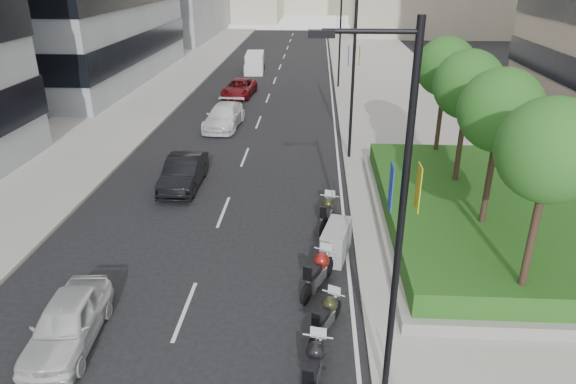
# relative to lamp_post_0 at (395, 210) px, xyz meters

# --- Properties ---
(sidewalk_right) EXTENTS (10.00, 100.00, 0.15)m
(sidewalk_right) POSITION_rel_lamp_post_0_xyz_m (4.86, 29.00, -4.99)
(sidewalk_right) COLOR #9E9B93
(sidewalk_right) RESTS_ON ground
(sidewalk_left) EXTENTS (8.00, 100.00, 0.15)m
(sidewalk_left) POSITION_rel_lamp_post_0_xyz_m (-16.14, 29.00, -4.99)
(sidewalk_left) COLOR #9E9B93
(sidewalk_left) RESTS_ON ground
(lane_edge) EXTENTS (0.12, 100.00, 0.01)m
(lane_edge) POSITION_rel_lamp_post_0_xyz_m (-0.44, 29.00, -5.06)
(lane_edge) COLOR silver
(lane_edge) RESTS_ON ground
(lane_centre) EXTENTS (0.12, 100.00, 0.01)m
(lane_centre) POSITION_rel_lamp_post_0_xyz_m (-5.64, 29.00, -5.06)
(lane_centre) COLOR silver
(lane_centre) RESTS_ON ground
(planter) EXTENTS (10.00, 14.00, 0.40)m
(planter) POSITION_rel_lamp_post_0_xyz_m (5.86, 9.00, -4.72)
(planter) COLOR gray
(planter) RESTS_ON sidewalk_right
(hedge) EXTENTS (9.40, 13.40, 0.80)m
(hedge) POSITION_rel_lamp_post_0_xyz_m (5.86, 9.00, -4.12)
(hedge) COLOR #154B15
(hedge) RESTS_ON planter
(tree_0) EXTENTS (2.80, 2.80, 6.30)m
(tree_0) POSITION_rel_lamp_post_0_xyz_m (4.36, 3.00, 0.36)
(tree_0) COLOR #332319
(tree_0) RESTS_ON planter
(tree_1) EXTENTS (2.80, 2.80, 6.30)m
(tree_1) POSITION_rel_lamp_post_0_xyz_m (4.36, 7.00, 0.36)
(tree_1) COLOR #332319
(tree_1) RESTS_ON planter
(tree_2) EXTENTS (2.80, 2.80, 6.30)m
(tree_2) POSITION_rel_lamp_post_0_xyz_m (4.36, 11.00, 0.36)
(tree_2) COLOR #332319
(tree_2) RESTS_ON planter
(tree_3) EXTENTS (2.80, 2.80, 6.30)m
(tree_3) POSITION_rel_lamp_post_0_xyz_m (4.36, 15.00, 0.36)
(tree_3) COLOR #332319
(tree_3) RESTS_ON planter
(lamp_post_0) EXTENTS (2.34, 0.45, 9.00)m
(lamp_post_0) POSITION_rel_lamp_post_0_xyz_m (0.00, 0.00, 0.00)
(lamp_post_0) COLOR black
(lamp_post_0) RESTS_ON ground
(lamp_post_1) EXTENTS (2.34, 0.45, 9.00)m
(lamp_post_1) POSITION_rel_lamp_post_0_xyz_m (0.00, 17.00, 0.00)
(lamp_post_1) COLOR black
(lamp_post_1) RESTS_ON ground
(lamp_post_2) EXTENTS (2.34, 0.45, 9.00)m
(lamp_post_2) POSITION_rel_lamp_post_0_xyz_m (0.00, 35.00, 0.00)
(lamp_post_2) COLOR black
(lamp_post_2) RESTS_ON ground
(motorcycle_2) EXTENTS (0.78, 2.34, 1.17)m
(motorcycle_2) POSITION_rel_lamp_post_0_xyz_m (-1.62, 0.09, -4.44)
(motorcycle_2) COLOR black
(motorcycle_2) RESTS_ON ground
(motorcycle_3) EXTENTS (1.04, 1.98, 1.06)m
(motorcycle_3) POSITION_rel_lamp_post_0_xyz_m (-1.28, 2.25, -4.50)
(motorcycle_3) COLOR black
(motorcycle_3) RESTS_ON ground
(motorcycle_4) EXTENTS (1.17, 2.23, 1.19)m
(motorcycle_4) POSITION_rel_lamp_post_0_xyz_m (-1.53, 4.43, -4.43)
(motorcycle_4) COLOR black
(motorcycle_4) RESTS_ON ground
(motorcycle_5) EXTENTS (1.23, 2.11, 1.20)m
(motorcycle_5) POSITION_rel_lamp_post_0_xyz_m (-0.88, 6.56, -4.46)
(motorcycle_5) COLOR black
(motorcycle_5) RESTS_ON ground
(motorcycle_6) EXTENTS (0.80, 2.33, 1.17)m
(motorcycle_6) POSITION_rel_lamp_post_0_xyz_m (-1.18, 8.87, -4.44)
(motorcycle_6) COLOR black
(motorcycle_6) RESTS_ON ground
(car_a) EXTENTS (1.92, 4.13, 1.37)m
(car_a) POSITION_rel_lamp_post_0_xyz_m (-8.51, 1.38, -4.38)
(car_a) COLOR silver
(car_a) RESTS_ON ground
(car_b) EXTENTS (1.60, 4.52, 1.49)m
(car_b) POSITION_rel_lamp_post_0_xyz_m (-7.99, 12.64, -4.32)
(car_b) COLOR black
(car_b) RESTS_ON ground
(car_c) EXTENTS (2.38, 5.24, 1.49)m
(car_c) POSITION_rel_lamp_post_0_xyz_m (-7.75, 22.69, -4.32)
(car_c) COLOR white
(car_c) RESTS_ON ground
(car_d) EXTENTS (2.59, 4.97, 1.34)m
(car_d) POSITION_rel_lamp_post_0_xyz_m (-8.02, 31.51, -4.40)
(car_d) COLOR maroon
(car_d) RESTS_ON ground
(delivery_van) EXTENTS (1.98, 4.57, 1.88)m
(delivery_van) POSITION_rel_lamp_post_0_xyz_m (-7.94, 41.81, -4.19)
(delivery_van) COLOR white
(delivery_van) RESTS_ON ground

